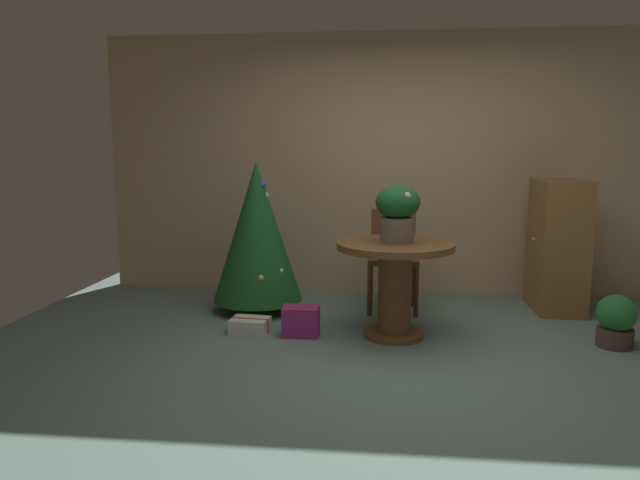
# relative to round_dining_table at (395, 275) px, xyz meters

# --- Properties ---
(ground_plane) EXTENTS (6.60, 6.60, 0.00)m
(ground_plane) POSITION_rel_round_dining_table_xyz_m (0.07, -0.69, -0.49)
(ground_plane) COLOR slate
(back_wall_panel) EXTENTS (6.00, 0.10, 2.60)m
(back_wall_panel) POSITION_rel_round_dining_table_xyz_m (0.07, 1.51, 0.81)
(back_wall_panel) COLOR tan
(back_wall_panel) RESTS_ON ground_plane
(round_dining_table) EXTENTS (0.91, 0.91, 0.75)m
(round_dining_table) POSITION_rel_round_dining_table_xyz_m (0.00, 0.00, 0.00)
(round_dining_table) COLOR brown
(round_dining_table) RESTS_ON ground_plane
(flower_vase) EXTENTS (0.34, 0.34, 0.44)m
(flower_vase) POSITION_rel_round_dining_table_xyz_m (0.01, -0.01, 0.50)
(flower_vase) COLOR #665B51
(flower_vase) RESTS_ON round_dining_table
(wooden_chair_far) EXTENTS (0.45, 0.39, 0.92)m
(wooden_chair_far) POSITION_rel_round_dining_table_xyz_m (0.00, 0.79, 0.03)
(wooden_chair_far) COLOR brown
(wooden_chair_far) RESTS_ON ground_plane
(holiday_tree) EXTENTS (0.80, 0.80, 1.35)m
(holiday_tree) POSITION_rel_round_dining_table_xyz_m (-1.22, 0.63, 0.23)
(holiday_tree) COLOR brown
(holiday_tree) RESTS_ON ground_plane
(gift_box_purple) EXTENTS (0.29, 0.20, 0.23)m
(gift_box_purple) POSITION_rel_round_dining_table_xyz_m (-0.73, -0.06, -0.38)
(gift_box_purple) COLOR #9E287A
(gift_box_purple) RESTS_ON ground_plane
(gift_box_cream) EXTENTS (0.32, 0.25, 0.12)m
(gift_box_cream) POSITION_rel_round_dining_table_xyz_m (-1.15, -0.03, -0.44)
(gift_box_cream) COLOR silver
(gift_box_cream) RESTS_ON ground_plane
(wooden_cabinet) EXTENTS (0.43, 0.62, 1.19)m
(wooden_cabinet) POSITION_rel_round_dining_table_xyz_m (1.48, 0.92, 0.10)
(wooden_cabinet) COLOR brown
(wooden_cabinet) RESTS_ON ground_plane
(potted_plant) EXTENTS (0.28, 0.28, 0.40)m
(potted_plant) POSITION_rel_round_dining_table_xyz_m (1.63, -0.07, -0.29)
(potted_plant) COLOR #4C382D
(potted_plant) RESTS_ON ground_plane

